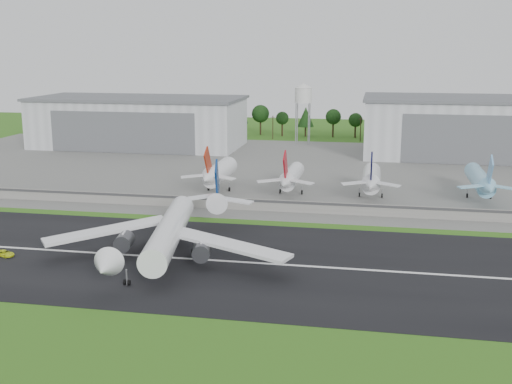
% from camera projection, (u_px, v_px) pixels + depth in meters
% --- Properties ---
extents(ground, '(600.00, 600.00, 0.00)m').
position_uv_depth(ground, '(220.00, 278.00, 130.71)').
color(ground, '#2C6A19').
rests_on(ground, ground).
extents(runway, '(320.00, 60.00, 0.10)m').
position_uv_depth(runway, '(231.00, 262.00, 140.28)').
color(runway, black).
rests_on(runway, ground).
extents(runway_centerline, '(220.00, 1.00, 0.02)m').
position_uv_depth(runway_centerline, '(231.00, 261.00, 140.27)').
color(runway_centerline, white).
rests_on(runway_centerline, runway).
extents(apron, '(320.00, 150.00, 0.10)m').
position_uv_depth(apron, '(295.00, 169.00, 245.65)').
color(apron, slate).
rests_on(apron, ground).
extents(blast_fence, '(240.00, 0.61, 3.50)m').
position_uv_depth(blast_fence, '(266.00, 205.00, 182.98)').
color(blast_fence, gray).
rests_on(blast_fence, ground).
extents(hangar_west, '(97.00, 44.00, 23.20)m').
position_uv_depth(hangar_west, '(139.00, 122.00, 300.75)').
color(hangar_west, silver).
rests_on(hangar_west, ground).
extents(hangar_east, '(102.00, 47.00, 25.20)m').
position_uv_depth(hangar_east, '(485.00, 127.00, 272.18)').
color(hangar_east, silver).
rests_on(hangar_east, ground).
extents(water_tower, '(8.40, 8.40, 29.40)m').
position_uv_depth(water_tower, '(303.00, 93.00, 303.41)').
color(water_tower, '#99999E').
rests_on(water_tower, ground).
extents(utility_poles, '(230.00, 3.00, 12.00)m').
position_uv_depth(utility_poles, '(316.00, 140.00, 322.30)').
color(utility_poles, black).
rests_on(utility_poles, ground).
extents(treeline, '(320.00, 16.00, 22.00)m').
position_uv_depth(treeline, '(319.00, 136.00, 336.66)').
color(treeline, black).
rests_on(treeline, ground).
extents(main_airliner, '(56.45, 59.10, 18.17)m').
position_uv_depth(main_airliner, '(169.00, 237.00, 141.35)').
color(main_airliner, white).
rests_on(main_airliner, runway).
extents(ground_vehicle, '(5.24, 3.44, 1.34)m').
position_uv_depth(ground_vehicle, '(4.00, 253.00, 143.58)').
color(ground_vehicle, '#E6F21C').
rests_on(ground_vehicle, runway).
extents(parked_jet_red_a, '(7.36, 31.29, 16.84)m').
position_uv_depth(parked_jet_red_a, '(218.00, 173.00, 206.28)').
color(parked_jet_red_a, white).
rests_on(parked_jet_red_a, ground).
extents(parked_jet_red_b, '(7.36, 31.29, 16.36)m').
position_uv_depth(parked_jet_red_b, '(291.00, 177.00, 201.97)').
color(parked_jet_red_b, white).
rests_on(parked_jet_red_b, ground).
extents(parked_jet_navy, '(7.36, 31.29, 16.64)m').
position_uv_depth(parked_jet_navy, '(371.00, 179.00, 197.37)').
color(parked_jet_navy, white).
rests_on(parked_jet_navy, ground).
extents(parked_jet_skyblue, '(7.36, 37.29, 16.52)m').
position_uv_depth(parked_jet_skyblue, '(481.00, 181.00, 196.14)').
color(parked_jet_skyblue, '#85C6E6').
rests_on(parked_jet_skyblue, ground).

